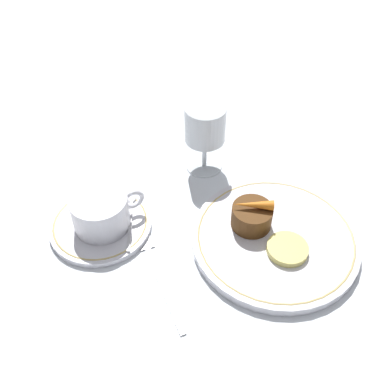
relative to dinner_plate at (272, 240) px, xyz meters
The scene contains 10 objects.
ground_plane 0.01m from the dinner_plate, 67.35° to the left, with size 3.00×3.00×0.00m, color white.
dinner_plate is the anchor object (origin of this frame).
saucer 0.26m from the dinner_plate, 147.75° to the left, with size 0.16×0.16×0.01m.
coffee_cup 0.26m from the dinner_plate, 147.97° to the left, with size 0.11×0.09×0.05m.
spoon 0.22m from the dinner_plate, 142.07° to the left, with size 0.06×0.12×0.00m.
wine_glass 0.21m from the dinner_plate, 94.31° to the left, with size 0.07×0.07×0.12m.
fork 0.18m from the dinner_plate, 166.29° to the left, with size 0.03×0.20×0.01m.
dessert_cake 0.05m from the dinner_plate, 114.79° to the left, with size 0.06×0.06×0.04m.
carrot_garnish 0.06m from the dinner_plate, 114.79° to the left, with size 0.06×0.04×0.02m.
pineapple_slice 0.03m from the dinner_plate, 80.51° to the right, with size 0.06×0.06×0.01m.
Camera 1 is at (-0.29, -0.34, 0.53)m, focal length 42.00 mm.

